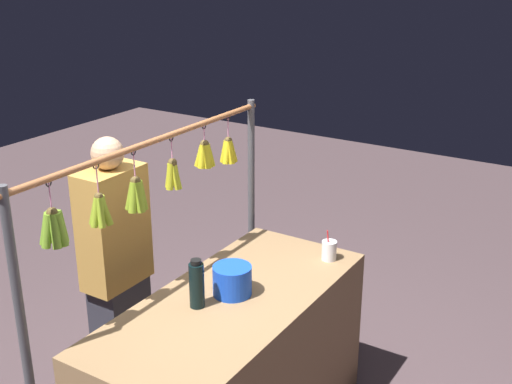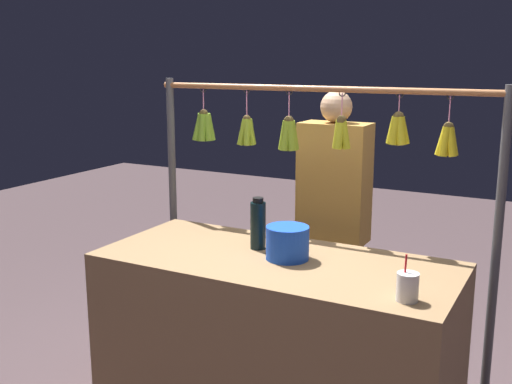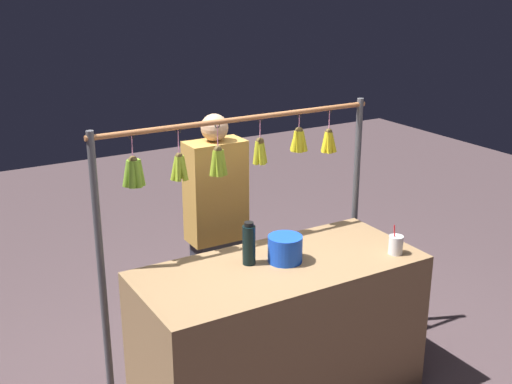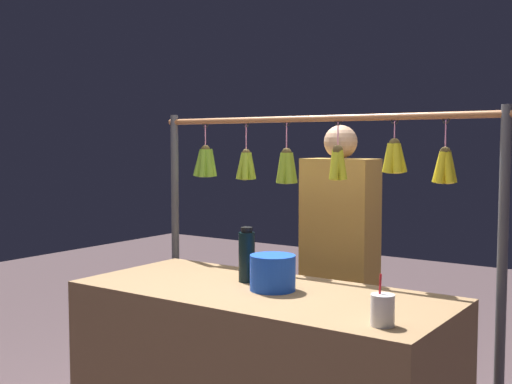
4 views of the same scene
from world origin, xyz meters
name	(u,v)px [view 4 (image 4 of 4)]	position (x,y,z in m)	size (l,w,h in m)	color
display_rack	(307,206)	(0.03, -0.46, 1.25)	(1.91, 0.13, 1.73)	#4C4C51
water_bottle	(247,256)	(0.15, -0.10, 1.04)	(0.08, 0.08, 0.26)	black
blue_bucket	(273,273)	(-0.05, -0.02, 0.99)	(0.20, 0.20, 0.16)	blue
drink_cup	(383,310)	(-0.68, 0.23, 0.97)	(0.09, 0.09, 0.19)	silver
vendor_person	(339,279)	(0.01, -0.78, 0.82)	(0.40, 0.21, 1.67)	#2D2D38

